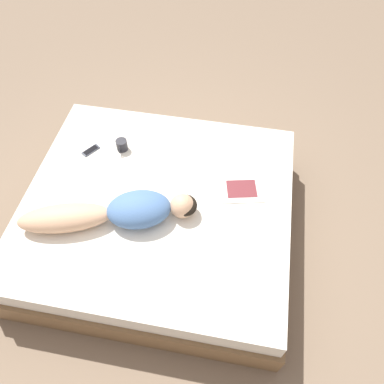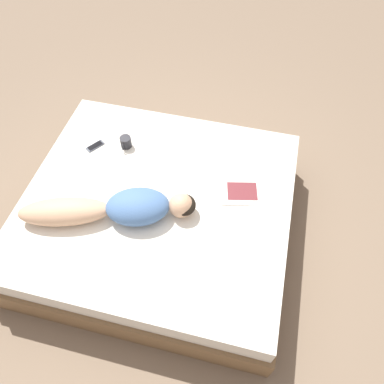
% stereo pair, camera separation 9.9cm
% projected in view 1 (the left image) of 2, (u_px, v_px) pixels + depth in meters
% --- Properties ---
extents(ground_plane, '(12.00, 12.00, 0.00)m').
position_uv_depth(ground_plane, '(161.00, 231.00, 3.29)').
color(ground_plane, '#7A6651').
extents(bed, '(1.93, 2.12, 0.48)m').
position_uv_depth(bed, '(159.00, 217.00, 3.09)').
color(bed, brown).
rests_on(bed, ground_plane).
extents(person, '(0.59, 1.30, 0.21)m').
position_uv_depth(person, '(116.00, 212.00, 2.71)').
color(person, tan).
rests_on(person, bed).
extents(open_magazine, '(0.59, 0.44, 0.01)m').
position_uv_depth(open_magazine, '(240.00, 176.00, 3.02)').
color(open_magazine, silver).
rests_on(open_magazine, bed).
extents(coffee_mug, '(0.13, 0.09, 0.10)m').
position_uv_depth(coffee_mug, '(122.00, 145.00, 3.16)').
color(coffee_mug, '#232328').
rests_on(coffee_mug, bed).
extents(cell_phone, '(0.16, 0.14, 0.01)m').
position_uv_depth(cell_phone, '(91.00, 150.00, 3.19)').
color(cell_phone, '#333842').
rests_on(cell_phone, bed).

